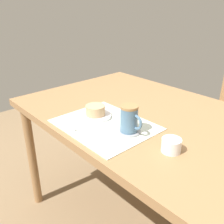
# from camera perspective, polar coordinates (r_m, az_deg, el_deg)

# --- Properties ---
(dining_table) EXTENTS (1.30, 0.84, 0.72)m
(dining_table) POSITION_cam_1_polar(r_m,az_deg,el_deg) (1.22, 8.68, -3.63)
(dining_table) COLOR #997047
(dining_table) RESTS_ON ground_plane
(placemat) EXTENTS (0.41, 0.33, 0.00)m
(placemat) POSITION_cam_1_polar(r_m,az_deg,el_deg) (1.08, -1.59, -2.92)
(placemat) COLOR silver
(placemat) RESTS_ON dining_table
(pastry_plate) EXTENTS (0.14, 0.14, 0.01)m
(pastry_plate) POSITION_cam_1_polar(r_m,az_deg,el_deg) (1.14, -3.78, -0.90)
(pastry_plate) COLOR white
(pastry_plate) RESTS_ON placemat
(pastry) EXTENTS (0.09, 0.09, 0.05)m
(pastry) POSITION_cam_1_polar(r_m,az_deg,el_deg) (1.13, -3.82, 0.42)
(pastry) COLOR tan
(pastry) RESTS_ON pastry_plate
(coffee_coaster) EXTENTS (0.10, 0.10, 0.00)m
(coffee_coaster) POSITION_cam_1_polar(r_m,az_deg,el_deg) (1.01, 3.83, -4.44)
(coffee_coaster) COLOR #99999E
(coffee_coaster) RESTS_ON placemat
(coffee_mug) EXTENTS (0.10, 0.07, 0.11)m
(coffee_mug) POSITION_cam_1_polar(r_m,az_deg,el_deg) (0.99, 4.04, -1.55)
(coffee_mug) COLOR slate
(coffee_mug) RESTS_ON coffee_coaster
(teaspoon) EXTENTS (0.13, 0.04, 0.01)m
(teaspoon) POSITION_cam_1_polar(r_m,az_deg,el_deg) (1.07, -10.80, -3.05)
(teaspoon) COLOR silver
(teaspoon) RESTS_ON placemat
(sugar_bowl) EXTENTS (0.07, 0.07, 0.05)m
(sugar_bowl) POSITION_cam_1_polar(r_m,az_deg,el_deg) (0.91, 13.39, -7.41)
(sugar_bowl) COLOR white
(sugar_bowl) RESTS_ON dining_table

